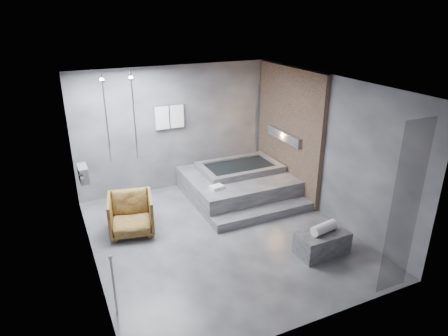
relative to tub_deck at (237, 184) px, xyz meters
name	(u,v)px	position (x,y,z in m)	size (l,w,h in m)	color
room	(236,141)	(-0.65, -1.21, 1.48)	(5.00, 5.04, 2.82)	#323134
tub_deck	(237,184)	(0.00, 0.00, 0.00)	(2.20, 2.00, 0.50)	#37373A
tub_step	(264,214)	(0.00, -1.18, -0.16)	(2.20, 0.36, 0.18)	#37373A
concrete_bench	(322,243)	(0.28, -2.67, -0.05)	(0.89, 0.49, 0.40)	#323234
driftwood_chair	(131,214)	(-2.52, -0.62, 0.12)	(0.80, 0.82, 0.75)	#3F290F
rolled_towel	(324,228)	(0.29, -2.67, 0.24)	(0.18, 0.18, 0.49)	white
deck_towel	(217,187)	(-0.73, -0.51, 0.29)	(0.27, 0.20, 0.07)	silver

